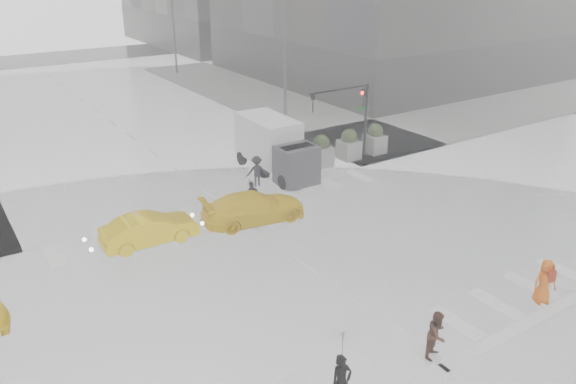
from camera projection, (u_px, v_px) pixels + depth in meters
ground at (302, 263)px, 22.04m from camera, size 120.00×120.00×0.00m
sidewalk_ne at (376, 103)px, 45.35m from camera, size 35.00×35.00×0.15m
road_markings at (302, 263)px, 22.04m from camera, size 18.00×48.00×0.01m
traffic_signal_pole at (353, 108)px, 31.50m from camera, size 4.45×0.42×4.50m
street_lamp_near at (284, 50)px, 39.45m from camera, size 2.15×0.22×9.00m
street_lamp_far at (172, 24)px, 54.80m from camera, size 2.15×0.22×9.00m
planter_west at (321, 151)px, 31.51m from camera, size 1.10×1.10×1.80m
planter_mid at (349, 145)px, 32.52m from camera, size 1.10×1.10×1.80m
planter_east at (375, 139)px, 33.54m from camera, size 1.10×1.10×1.80m
pedestrian_black at (343, 358)px, 14.42m from camera, size 1.08×1.10×2.43m
pedestrian_brown at (437, 334)px, 16.64m from camera, size 0.91×0.80×1.56m
pedestrian_orange at (545, 281)px, 19.24m from camera, size 0.95×0.82×1.65m
pedestrian_far_a at (252, 196)px, 26.21m from camera, size 0.94×0.64×1.51m
pedestrian_far_b at (257, 171)px, 29.12m from camera, size 1.18×0.90×1.62m
taxi_mid at (149, 229)px, 23.29m from camera, size 4.01×1.50×1.31m
taxi_rear at (254, 207)px, 25.22m from camera, size 4.41×2.49×1.38m
box_truck at (275, 145)px, 30.50m from camera, size 2.11×5.64×3.00m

